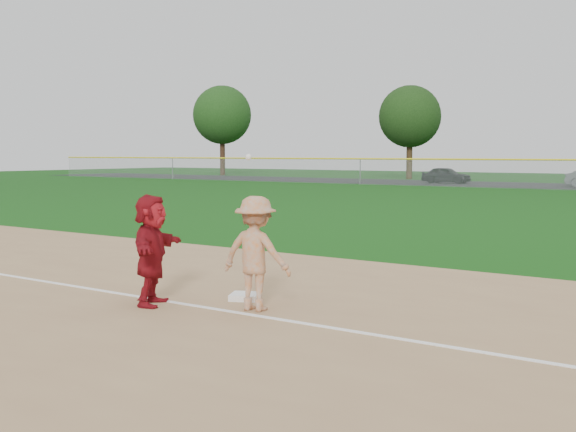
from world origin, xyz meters
The scene contains 8 objects.
ground centered at (0.00, 0.00, 0.00)m, with size 160.00×160.00×0.00m, color #0F460D.
foul_line centered at (0.00, -0.80, 0.03)m, with size 60.00×0.10×0.01m, color white.
first_base centered at (0.14, 0.05, 0.07)m, with size 0.45×0.45×0.10m, color white.
base_runner centered at (-0.83, -1.12, 0.91)m, with size 1.65×0.52×1.77m, color maroon.
car_left centered at (-15.28, 45.73, 0.67)m, with size 1.56×3.88×1.32m, color black.
first_base_play centered at (0.77, -0.47, 0.90)m, with size 1.22×0.82×2.41m.
tree_0 centered at (-44.00, 52.00, 6.59)m, with size 6.40×6.40×9.81m.
tree_1 centered at (-22.00, 53.00, 5.83)m, with size 5.80×5.80×8.75m.
Camera 1 is at (7.46, -9.20, 2.44)m, focal length 45.00 mm.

